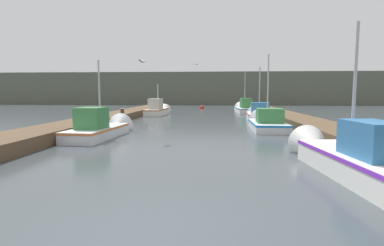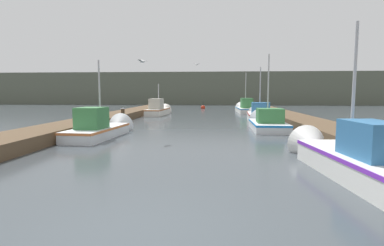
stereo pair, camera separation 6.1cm
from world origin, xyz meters
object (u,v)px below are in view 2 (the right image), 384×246
mooring_piling_0 (123,115)px  channel_buoy (203,107)px  fishing_boat_4 (159,110)px  fishing_boat_5 (245,108)px  fishing_boat_0 (344,155)px  fishing_boat_2 (267,123)px  seagull_lead (142,61)px  fishing_boat_3 (259,115)px  seagull_1 (197,64)px  fishing_boat_1 (102,128)px

mooring_piling_0 → channel_buoy: size_ratio=0.95×
fishing_boat_4 → fishing_boat_5: fishing_boat_5 is taller
fishing_boat_0 → fishing_boat_2: size_ratio=1.12×
fishing_boat_2 → channel_buoy: bearing=103.0°
mooring_piling_0 → fishing_boat_0: bearing=-52.0°
fishing_boat_4 → channel_buoy: bearing=74.6°
fishing_boat_0 → seagull_lead: 9.03m
fishing_boat_3 → fishing_boat_4: 10.25m
seagull_lead → fishing_boat_5: bearing=4.9°
fishing_boat_4 → seagull_lead: seagull_lead is taller
seagull_1 → fishing_boat_5: bearing=-100.1°
fishing_boat_0 → fishing_boat_3: 14.68m
channel_buoy → fishing_boat_5: bearing=-55.4°
fishing_boat_0 → seagull_1: (-5.08, 18.05, 4.10)m
fishing_boat_1 → fishing_boat_5: bearing=69.2°
fishing_boat_5 → seagull_lead: size_ratio=11.17×
fishing_boat_1 → fishing_boat_4: bearing=93.6°
fishing_boat_1 → fishing_boat_2: 9.29m
fishing_boat_2 → mooring_piling_0: 10.27m
fishing_boat_1 → seagull_1: size_ratio=9.43×
mooring_piling_0 → seagull_1: size_ratio=1.85×
fishing_boat_4 → fishing_boat_5: (8.61, 4.47, -0.06)m
fishing_boat_1 → seagull_lead: (2.20, -0.64, 3.10)m
fishing_boat_0 → mooring_piling_0: (-10.13, 12.98, 0.05)m
channel_buoy → fishing_boat_2: bearing=-78.3°
fishing_boat_0 → mooring_piling_0: size_ratio=5.50×
fishing_boat_5 → channel_buoy: fishing_boat_5 is taller
fishing_boat_2 → fishing_boat_5: 15.02m
fishing_boat_1 → fishing_boat_3: bearing=49.3°
seagull_lead → seagull_1: (1.67, 12.87, 1.04)m
mooring_piling_0 → seagull_1: 8.22m
fishing_boat_5 → seagull_lead: fishing_boat_5 is taller
fishing_boat_1 → fishing_boat_4: 14.30m
fishing_boat_0 → fishing_boat_4: size_ratio=0.97×
fishing_boat_3 → channel_buoy: bearing=110.1°
fishing_boat_3 → seagull_1: size_ratio=8.31×
seagull_1 → fishing_boat_0: bearing=132.4°
fishing_boat_1 → fishing_boat_2: (8.51, 3.74, -0.05)m
fishing_boat_3 → fishing_boat_4: (-8.70, 5.43, 0.06)m
fishing_boat_0 → fishing_boat_3: (-0.11, 14.68, -0.01)m
fishing_boat_3 → fishing_boat_5: bearing=94.4°
fishing_boat_3 → seagull_lead: fishing_boat_3 is taller
fishing_boat_0 → fishing_boat_4: bearing=108.7°
fishing_boat_5 → channel_buoy: 8.47m
fishing_boat_2 → channel_buoy: 22.46m
fishing_boat_2 → seagull_lead: size_ratio=8.96×
mooring_piling_0 → seagull_lead: (3.38, -7.80, 3.01)m
fishing_boat_1 → fishing_boat_5: 20.70m
fishing_boat_0 → fishing_boat_4: (-8.80, 20.11, 0.04)m
fishing_boat_1 → seagull_1: 13.48m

